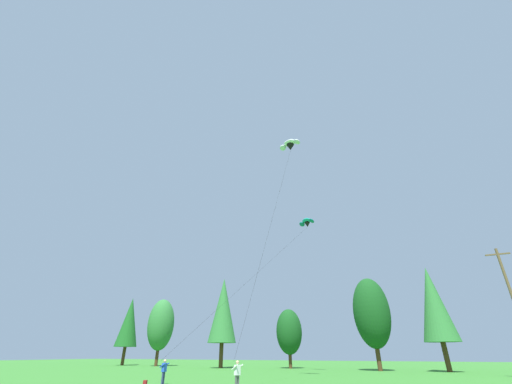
% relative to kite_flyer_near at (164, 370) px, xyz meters
% --- Properties ---
extents(treeline_tree_a, '(4.42, 4.42, 12.84)m').
position_rel_kite_flyer_near_xyz_m(treeline_tree_a, '(-35.94, 32.17, 7.05)').
color(treeline_tree_a, '#472D19').
rests_on(treeline_tree_a, ground_plane).
extents(treeline_tree_b, '(5.02, 5.02, 11.91)m').
position_rel_kite_flyer_near_xyz_m(treeline_tree_b, '(-26.86, 31.39, 6.22)').
color(treeline_tree_b, '#472D19').
rests_on(treeline_tree_b, ground_plane).
extents(treeline_tree_c, '(4.73, 4.73, 14.21)m').
position_rel_kite_flyer_near_xyz_m(treeline_tree_c, '(-11.31, 28.47, 7.90)').
color(treeline_tree_c, '#472D19').
rests_on(treeline_tree_c, ground_plane).
extents(treeline_tree_d, '(4.18, 4.18, 8.83)m').
position_rel_kite_flyer_near_xyz_m(treeline_tree_d, '(-0.59, 31.90, 4.35)').
color(treeline_tree_d, '#472D19').
rests_on(treeline_tree_d, ground_plane).
extents(treeline_tree_e, '(5.10, 5.10, 12.23)m').
position_rel_kite_flyer_near_xyz_m(treeline_tree_e, '(13.11, 28.88, 6.41)').
color(treeline_tree_e, '#472D19').
rests_on(treeline_tree_e, ground_plane).
extents(treeline_tree_f, '(4.52, 4.52, 13.29)m').
position_rel_kite_flyer_near_xyz_m(treeline_tree_f, '(21.39, 29.66, 7.33)').
color(treeline_tree_f, '#472D19').
rests_on(treeline_tree_f, ground_plane).
extents(kite_flyer_near, '(0.58, 0.62, 1.69)m').
position_rel_kite_flyer_near_xyz_m(kite_flyer_near, '(0.00, 0.00, 0.00)').
color(kite_flyer_near, navy).
rests_on(kite_flyer_near, ground_plane).
extents(kite_flyer_mid, '(0.68, 0.70, 1.69)m').
position_rel_kite_flyer_near_xyz_m(kite_flyer_mid, '(7.08, -1.46, 0.00)').
color(kite_flyer_mid, '#4C4C51').
rests_on(kite_flyer_mid, ground_plane).
extents(parafoil_kite_high_teal, '(8.44, 21.50, 18.43)m').
position_rel_kite_flyer_near_xyz_m(parafoil_kite_high_teal, '(6.76, 20.52, 18.34)').
color(parafoil_kite_high_teal, teal).
extents(parafoil_kite_mid_white, '(3.60, 9.28, 22.99)m').
position_rel_kite_flyer_near_xyz_m(parafoil_kite_mid_white, '(8.92, 7.18, 22.99)').
color(parafoil_kite_mid_white, white).
extents(backpack, '(0.36, 0.39, 0.40)m').
position_rel_kite_flyer_near_xyz_m(backpack, '(-0.10, -1.82, -0.80)').
color(backpack, maroon).
rests_on(backpack, ground_plane).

